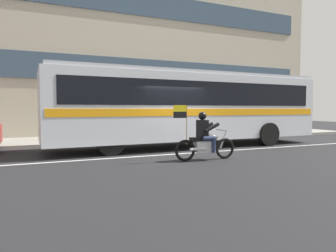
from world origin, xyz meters
TOP-DOWN VIEW (x-y plane):
  - ground_plane at (0.00, 0.00)m, footprint 60.00×60.00m
  - sidewalk_curb at (0.00, 5.10)m, footprint 28.00×3.80m
  - lane_center_stripe at (0.00, -0.60)m, footprint 26.60×0.14m
  - office_building_facade at (0.00, 7.39)m, footprint 28.00×0.89m
  - transit_bus at (1.29, 1.19)m, footprint 12.27×2.89m
  - motorcycle_with_rider at (0.09, -2.13)m, footprint 2.20×0.64m

SIDE VIEW (x-z plane):
  - ground_plane at x=0.00m, z-range 0.00..0.00m
  - lane_center_stripe at x=0.00m, z-range 0.00..0.01m
  - sidewalk_curb at x=0.00m, z-range 0.00..0.15m
  - motorcycle_with_rider at x=0.09m, z-range -0.22..1.55m
  - transit_bus at x=1.29m, z-range 0.27..3.49m
  - office_building_facade at x=0.00m, z-range 0.01..11.36m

